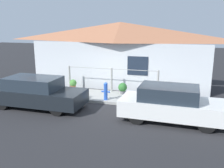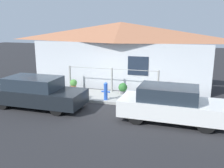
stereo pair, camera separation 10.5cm
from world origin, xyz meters
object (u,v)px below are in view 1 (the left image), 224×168
(car_left, at_px, (36,93))
(potted_plant_by_fence, at_px, (73,84))
(car_right, at_px, (171,104))
(potted_plant_near_hydrant, at_px, (123,88))
(fire_hydrant, at_px, (106,91))

(car_left, relative_size, potted_plant_by_fence, 7.89)
(car_right, xyz_separation_m, potted_plant_near_hydrant, (-2.54, 2.70, -0.24))
(car_left, bearing_deg, car_right, 0.33)
(car_right, bearing_deg, car_left, -178.31)
(car_left, xyz_separation_m, potted_plant_by_fence, (0.42, 2.88, -0.26))
(car_left, bearing_deg, fire_hydrant, 29.35)
(fire_hydrant, xyz_separation_m, potted_plant_by_fence, (-2.30, 1.37, -0.15))
(potted_plant_near_hydrant, bearing_deg, potted_plant_by_fence, 176.32)
(car_left, relative_size, potted_plant_near_hydrant, 7.41)
(potted_plant_by_fence, bearing_deg, fire_hydrant, -30.84)
(potted_plant_near_hydrant, distance_m, potted_plant_by_fence, 2.83)
(potted_plant_near_hydrant, bearing_deg, car_right, -46.70)
(fire_hydrant, height_order, potted_plant_near_hydrant, fire_hydrant)
(car_right, xyz_separation_m, potted_plant_by_fence, (-5.37, 2.88, -0.27))
(fire_hydrant, relative_size, potted_plant_by_fence, 1.58)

